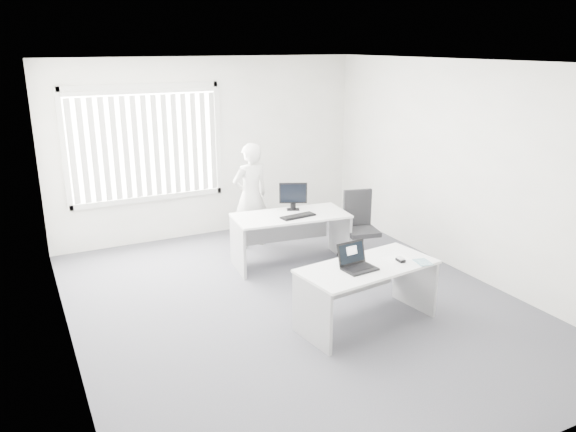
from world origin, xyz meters
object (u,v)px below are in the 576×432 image
desk_near (367,282)px  laptop (360,258)px  desk_far (291,228)px  person (251,196)px  office_chair (360,239)px  monitor (293,196)px

desk_near → laptop: laptop is taller
desk_far → person: 0.96m
person → laptop: size_ratio=4.59×
desk_near → office_chair: bearing=51.3°
laptop → monitor: bearing=75.6°
desk_near → monitor: size_ratio=4.06×
desk_far → person: (-0.22, 0.89, 0.28)m
desk_near → desk_far: size_ratio=0.98×
desk_near → desk_far: (0.07, 1.97, 0.02)m
desk_near → office_chair: office_chair is taller
office_chair → monitor: size_ratio=2.53×
desk_near → office_chair: (1.02, 1.66, -0.19)m
desk_near → office_chair: size_ratio=1.61×
desk_near → monitor: 2.21m
laptop → monitor: monitor is taller
person → monitor: person is taller
office_chair → monitor: (-0.82, 0.51, 0.61)m
desk_far → office_chair: (0.95, -0.31, -0.21)m
office_chair → laptop: size_ratio=2.87×
laptop → monitor: size_ratio=0.88×
person → office_chair: bearing=127.1°
desk_near → desk_far: 1.97m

